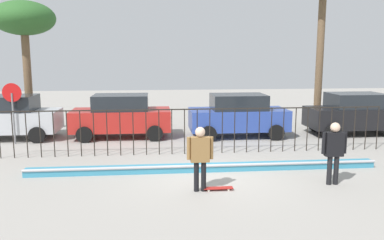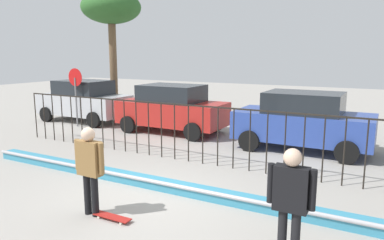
% 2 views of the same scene
% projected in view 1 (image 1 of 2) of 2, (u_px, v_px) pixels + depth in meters
% --- Properties ---
extents(ground_plane, '(60.00, 60.00, 0.00)m').
position_uv_depth(ground_plane, '(208.00, 178.00, 11.69)').
color(ground_plane, '#9E9991').
extents(bowl_coping_ledge, '(11.00, 0.40, 0.27)m').
position_uv_depth(bowl_coping_ledge, '(205.00, 167.00, 12.32)').
color(bowl_coping_ledge, teal).
rests_on(bowl_coping_ledge, ground).
extents(perimeter_fence, '(14.04, 0.04, 1.68)m').
position_uv_depth(perimeter_fence, '(197.00, 126.00, 14.39)').
color(perimeter_fence, black).
rests_on(perimeter_fence, ground).
extents(skateboarder, '(0.71, 0.27, 1.75)m').
position_uv_depth(skateboarder, '(200.00, 153.00, 10.37)').
color(skateboarder, black).
rests_on(skateboarder, ground).
extents(skateboard, '(0.80, 0.20, 0.07)m').
position_uv_depth(skateboard, '(218.00, 188.00, 10.59)').
color(skateboard, '#A51E19').
rests_on(skateboard, ground).
extents(camera_operator, '(0.72, 0.27, 1.77)m').
position_uv_depth(camera_operator, '(334.00, 148.00, 10.92)').
color(camera_operator, black).
rests_on(camera_operator, ground).
extents(parked_car_silver, '(4.30, 2.12, 1.90)m').
position_uv_depth(parked_car_silver, '(8.00, 117.00, 16.94)').
color(parked_car_silver, '#B7BABF').
rests_on(parked_car_silver, ground).
extents(parked_car_red, '(4.30, 2.12, 1.90)m').
position_uv_depth(parked_car_red, '(121.00, 116.00, 17.28)').
color(parked_car_red, '#B2231E').
rests_on(parked_car_red, ground).
extents(parked_car_blue, '(4.30, 2.12, 1.90)m').
position_uv_depth(parked_car_blue, '(238.00, 115.00, 17.45)').
color(parked_car_blue, '#2D479E').
rests_on(parked_car_blue, ground).
extents(parked_car_black, '(4.30, 2.12, 1.90)m').
position_uv_depth(parked_car_black, '(355.00, 113.00, 17.96)').
color(parked_car_black, black).
rests_on(parked_car_black, ground).
extents(stop_sign, '(0.76, 0.07, 2.50)m').
position_uv_depth(stop_sign, '(13.00, 105.00, 15.85)').
color(stop_sign, slate).
rests_on(stop_sign, ground).
extents(palm_tree_short, '(2.83, 2.83, 6.06)m').
position_uv_depth(palm_tree_short, '(24.00, 21.00, 17.88)').
color(palm_tree_short, brown).
rests_on(palm_tree_short, ground).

